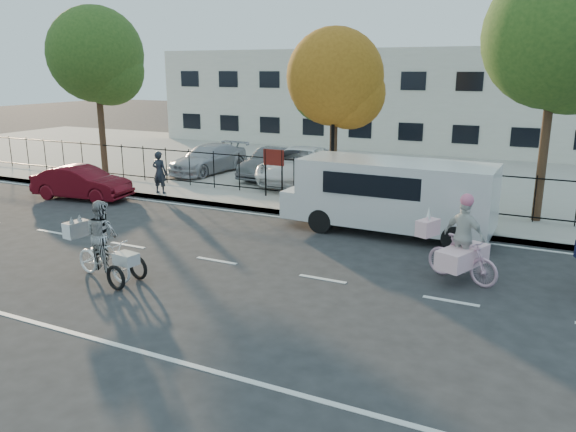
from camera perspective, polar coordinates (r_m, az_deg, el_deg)
The scene contains 21 objects.
ground at distance 14.82m, azimuth -7.26°, elevation -4.53°, with size 120.00×120.00×0.00m, color #333334.
road_markings at distance 14.82m, azimuth -7.26°, elevation -4.51°, with size 60.00×9.52×0.01m, color silver, non-canonical shape.
curb at distance 19.03m, azimuth 1.07°, elevation 0.17°, with size 60.00×0.10×0.15m, color #A8A399.
sidewalk at distance 19.96m, azimuth 2.35°, elevation 0.85°, with size 60.00×2.20×0.15m, color #A8A399.
parking_lot at distance 28.16m, azimuth 9.71°, elevation 4.76°, with size 60.00×15.60×0.15m, color #A8A399.
iron_fence at distance 20.77m, azimuth 3.60°, elevation 3.72°, with size 58.00×0.06×1.50m, color black, non-canonical shape.
building at distance 37.50m, azimuth 14.39°, elevation 11.46°, with size 34.00×10.00×6.00m, color silver.
lamppost at distance 19.90m, azimuth 4.60°, elevation 9.66°, with size 0.36×0.36×4.33m.
street_sign at distance 21.09m, azimuth -1.46°, elevation 5.34°, with size 0.85×0.06×1.80m.
zebra_trike at distance 14.00m, azimuth -18.25°, elevation -3.17°, with size 2.24×1.00×1.91m.
unicorn_bike at distance 13.74m, azimuth 17.22°, elevation -3.22°, with size 2.14×1.56×2.12m.
white_van at distance 17.13m, azimuth 10.46°, elevation 2.24°, with size 6.27×2.23×2.22m.
red_sedan at distance 22.89m, azimuth -20.23°, elevation 3.19°, with size 1.34×3.84×1.27m, color #570A13.
pedestrian at distance 22.33m, azimuth -12.93°, elevation 4.35°, with size 0.60×0.39×1.65m, color black.
lot_car_a at distance 26.51m, azimuth -8.08°, elevation 5.78°, with size 1.80×4.44×1.29m, color #B2B3BA.
lot_car_b at distance 24.06m, azimuth 1.23°, elevation 5.22°, with size 2.42×5.24×1.46m, color white.
lot_car_c at distance 24.95m, azimuth -1.56°, elevation 5.38°, with size 1.38×3.95×1.30m, color #4B4D52.
lot_car_d at distance 23.21m, azimuth 14.86°, elevation 4.01°, with size 1.38×3.42×1.17m, color #95979C.
tree_west at distance 26.44m, azimuth -18.61°, elevation 14.86°, with size 4.09×4.09×7.50m.
tree_mid at distance 20.36m, azimuth 5.20°, elevation 13.42°, with size 3.48×3.44×6.30m.
tree_east at distance 19.20m, azimuth 26.02°, elevation 15.51°, with size 4.36×4.36×7.99m.
Camera 1 is at (7.78, -11.64, 4.87)m, focal length 35.00 mm.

